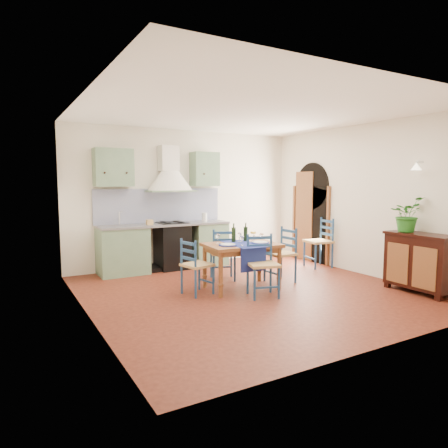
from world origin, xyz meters
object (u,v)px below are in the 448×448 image
Objects in this scene: chair_near at (262,265)px; sideboard at (420,260)px; dining_table at (242,249)px; potted_plant at (407,214)px.

chair_near reaches higher than sideboard.
dining_table is 2.18× the size of potted_plant.
sideboard is 0.75m from potted_plant.
dining_table is 2.69m from potted_plant.
dining_table is 1.31× the size of chair_near.
chair_near is 0.89× the size of sideboard.
potted_plant is (2.23, -0.81, 0.73)m from chair_near.
sideboard is 1.86× the size of potted_plant.
sideboard is at bearing -25.02° from chair_near.
dining_table is at bearing 95.97° from chair_near.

